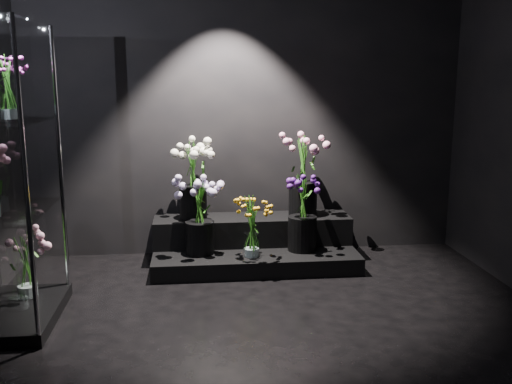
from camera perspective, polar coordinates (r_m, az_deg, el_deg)
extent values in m
plane|color=black|center=(3.68, 1.96, -15.18)|extent=(4.00, 4.00, 0.00)
plane|color=black|center=(5.27, -1.01, 8.84)|extent=(4.00, 0.00, 4.00)
plane|color=black|center=(1.36, 14.29, 0.27)|extent=(4.00, 0.00, 4.00)
cube|color=black|center=(5.08, -0.14, -6.52)|extent=(1.77, 0.79, 0.15)
cube|color=black|center=(5.21, -0.37, -3.78)|extent=(1.77, 0.39, 0.25)
cube|color=black|center=(4.33, -22.72, -11.19)|extent=(0.54, 0.91, 0.09)
cube|color=white|center=(4.11, -23.51, -1.80)|extent=(0.48, 0.85, 0.01)
cube|color=white|center=(4.03, -24.19, 6.39)|extent=(0.48, 0.85, 0.01)
cylinder|color=white|center=(4.83, -0.43, -5.30)|extent=(0.13, 0.13, 0.21)
cylinder|color=black|center=(4.92, -5.63, -4.56)|extent=(0.25, 0.25, 0.28)
cylinder|color=black|center=(5.01, 4.64, -4.15)|extent=(0.25, 0.25, 0.30)
cylinder|color=black|center=(5.11, -6.29, -1.00)|extent=(0.24, 0.24, 0.30)
cylinder|color=black|center=(5.21, 4.70, -0.65)|extent=(0.26, 0.26, 0.32)
cylinder|color=white|center=(4.18, -23.47, 8.04)|extent=(0.12, 0.12, 0.20)
cylinder|color=white|center=(4.44, -21.95, -8.22)|extent=(0.14, 0.14, 0.24)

